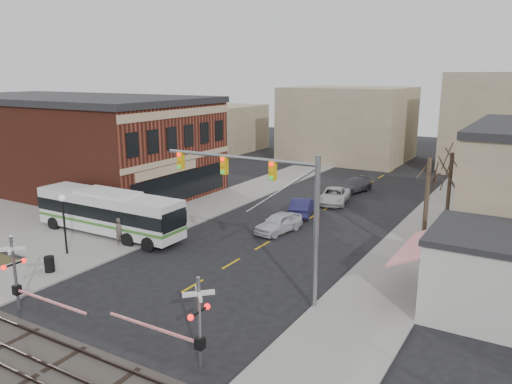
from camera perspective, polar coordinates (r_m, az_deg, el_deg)
ground at (r=27.82m, az=-9.84°, el=-12.01°), size 160.00×160.00×0.00m
sidewalk_west at (r=48.32m, az=-3.11°, el=-0.73°), size 5.00×60.00×0.12m
sidewalk_east at (r=41.27m, az=19.46°, el=-3.98°), size 5.00×60.00×0.12m
plaza_west at (r=46.93m, az=-26.65°, el=-2.61°), size 20.00×10.00×0.11m
ballast_strip at (r=23.13m, az=-23.47°, el=-18.55°), size 160.00×5.00×0.06m
rail_tracks at (r=23.08m, az=-23.49°, el=-18.35°), size 160.00×3.91×0.14m
brick_building at (r=56.30m, az=-20.58°, el=5.38°), size 30.40×15.40×9.60m
tree_east_a at (r=32.60m, az=18.81°, el=-2.18°), size 0.28×0.28×6.75m
tree_east_b at (r=38.34m, az=21.13°, el=-0.44°), size 0.28×0.28×6.30m
tree_east_c at (r=45.98m, az=23.16°, el=2.14°), size 0.28×0.28×7.20m
transit_bus at (r=38.74m, az=-16.47°, el=-2.17°), size 12.50×2.87×3.21m
traffic_signal_mast at (r=25.91m, az=1.67°, el=-0.31°), size 9.38×0.30×8.00m
rr_crossing_west at (r=27.97m, az=-25.33°, el=-8.63°), size 5.60×1.36×4.00m
rr_crossing_east at (r=21.24m, az=-7.43°, el=-14.44°), size 5.60×1.36×4.00m
street_lamp at (r=35.02m, az=-21.17°, el=-2.09°), size 0.44×0.44×4.05m
trash_bin at (r=32.95m, az=-22.54°, el=-7.63°), size 0.60×0.60×0.96m
car_a at (r=38.12m, az=2.59°, el=-3.53°), size 2.52×4.64×1.50m
car_b at (r=42.80m, az=5.31°, el=-1.65°), size 2.88×4.94×1.54m
car_c at (r=47.13m, az=8.93°, el=-0.43°), size 3.34×5.48×1.42m
car_d at (r=51.90m, az=11.02°, el=0.76°), size 3.27×5.24×1.42m
pedestrian_near at (r=36.30m, az=-15.29°, el=-4.35°), size 0.62×0.79×1.91m
pedestrian_far at (r=39.76m, az=-15.96°, el=-2.97°), size 1.04×0.95×1.74m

